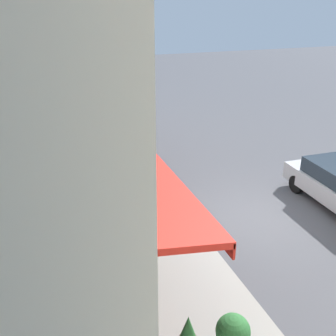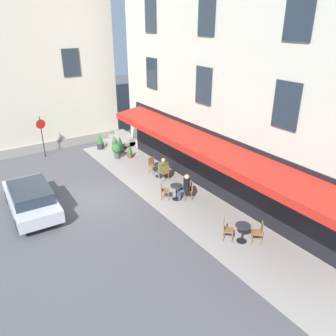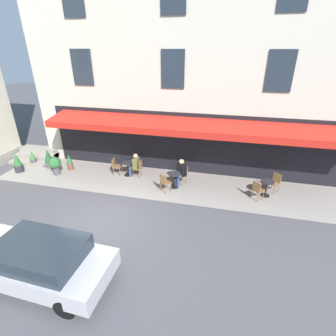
% 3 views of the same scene
% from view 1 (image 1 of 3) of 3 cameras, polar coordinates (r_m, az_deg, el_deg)
% --- Properties ---
extents(ground_plane, '(70.00, 70.00, 0.00)m').
position_cam_1_polar(ground_plane, '(12.08, 12.44, -7.05)').
color(ground_plane, '#4C4C51').
extents(sidewalk_cafe_terrace, '(20.50, 3.20, 0.01)m').
position_cam_1_polar(sidewalk_cafe_terrace, '(13.58, -7.27, -3.00)').
color(sidewalk_cafe_terrace, gray).
rests_on(sidewalk_cafe_terrace, ground_plane).
extents(cafe_table_near_entrance, '(0.60, 0.60, 0.75)m').
position_cam_1_polar(cafe_table_near_entrance, '(12.49, -5.05, -2.89)').
color(cafe_table_near_entrance, black).
rests_on(cafe_table_near_entrance, ground_plane).
extents(cafe_chair_wicker_facing_street, '(0.56, 0.56, 0.91)m').
position_cam_1_polar(cafe_chair_wicker_facing_street, '(12.29, -2.26, -2.99)').
color(cafe_chair_wicker_facing_street, olive).
rests_on(cafe_chair_wicker_facing_street, ground_plane).
extents(cafe_chair_wicker_under_awning, '(0.55, 0.55, 0.91)m').
position_cam_1_polar(cafe_chair_wicker_under_awning, '(12.64, -7.82, -2.41)').
color(cafe_chair_wicker_under_awning, olive).
rests_on(cafe_chair_wicker_under_awning, ground_plane).
extents(cafe_table_mid_terrace, '(0.60, 0.60, 0.75)m').
position_cam_1_polar(cafe_table_mid_terrace, '(16.23, -9.66, 3.29)').
color(cafe_table_mid_terrace, black).
rests_on(cafe_table_mid_terrace, ground_plane).
extents(cafe_chair_wicker_by_window, '(0.57, 0.57, 0.91)m').
position_cam_1_polar(cafe_chair_wicker_by_window, '(15.88, -7.76, 3.17)').
color(cafe_chair_wicker_by_window, olive).
rests_on(cafe_chair_wicker_by_window, ground_plane).
extents(cafe_chair_wicker_corner_right, '(0.56, 0.56, 0.91)m').
position_cam_1_polar(cafe_chair_wicker_corner_right, '(16.53, -11.56, 3.73)').
color(cafe_chair_wicker_corner_right, olive).
rests_on(cafe_chair_wicker_corner_right, ground_plane).
extents(cafe_table_streetside, '(0.60, 0.60, 0.75)m').
position_cam_1_polar(cafe_table_streetside, '(10.12, -4.79, -9.82)').
color(cafe_table_streetside, black).
rests_on(cafe_table_streetside, ground_plane).
extents(cafe_chair_wicker_kerbside, '(0.43, 0.43, 0.91)m').
position_cam_1_polar(cafe_chair_wicker_kerbside, '(9.60, -3.46, -11.46)').
color(cafe_chair_wicker_kerbside, olive).
rests_on(cafe_chair_wicker_kerbside, ground_plane).
extents(cafe_chair_wicker_back_row, '(0.41, 0.41, 0.91)m').
position_cam_1_polar(cafe_chair_wicker_back_row, '(10.61, -5.62, -7.76)').
color(cafe_chair_wicker_back_row, olive).
rests_on(cafe_chair_wicker_back_row, ground_plane).
extents(seated_patron_in_black, '(0.63, 0.65, 1.32)m').
position_cam_1_polar(seated_patron_in_black, '(12.51, -6.92, -1.85)').
color(seated_patron_in_black, navy).
rests_on(seated_patron_in_black, ground_plane).
extents(seated_companion_in_olive, '(0.53, 0.64, 1.28)m').
position_cam_1_polar(seated_companion_in_olive, '(10.36, -5.38, -7.69)').
color(seated_companion_in_olive, navy).
rests_on(seated_companion_in_olive, ground_plane).
extents(potted_plant_by_steps, '(0.32, 0.32, 0.89)m').
position_cam_1_polar(potted_plant_by_steps, '(7.72, 2.93, -23.26)').
color(potted_plant_by_steps, brown).
rests_on(potted_plant_by_steps, ground_plane).
extents(potted_plant_under_sign, '(0.62, 0.62, 0.97)m').
position_cam_1_polar(potted_plant_under_sign, '(7.61, 9.43, -22.87)').
color(potted_plant_under_sign, '#4C4C51').
rests_on(potted_plant_under_sign, ground_plane).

